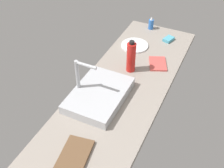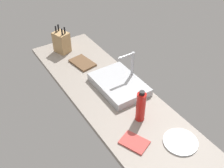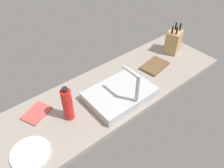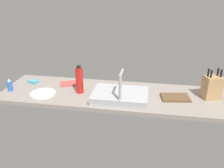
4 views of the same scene
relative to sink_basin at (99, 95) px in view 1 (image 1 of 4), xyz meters
The scene contains 9 objects.
countertop_slab 12.15cm from the sink_basin, 57.62° to the right, with size 195.62×56.14×3.50cm, color gray.
sink_basin is the anchor object (origin of this frame).
faucet 17.55cm from the sink_basin, 97.59° to the left, with size 5.50×14.70×26.51cm.
cutting_board 45.14cm from the sink_basin, 169.04° to the right, with size 22.35×14.56×1.80cm, color brown.
soap_bottle 96.87cm from the sink_basin, ahead, with size 4.45×4.45×11.38cm.
water_bottle 37.27cm from the sink_basin, 10.76° to the right, with size 6.33×6.33×24.25cm.
dinner_plate 65.74cm from the sink_basin, ahead, with size 21.54×21.54×1.20cm, color white.
dish_towel 55.23cm from the sink_basin, 23.87° to the right, with size 16.84×12.02×1.20cm, color #CC4C47.
dish_sponge 87.52cm from the sink_basin, 13.09° to the right, with size 9.00×6.00×2.40cm, color #4CA3BC.
Camera 1 is at (-122.04, -54.86, 131.05)cm, focal length 46.05 mm.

